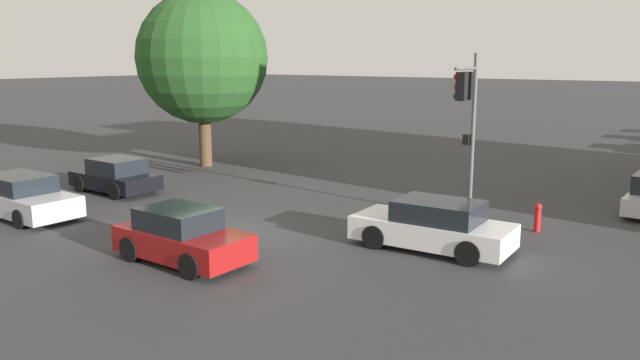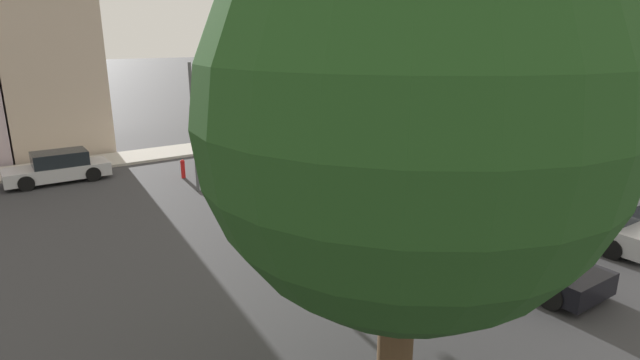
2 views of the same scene
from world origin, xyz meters
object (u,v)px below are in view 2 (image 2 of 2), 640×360
crossing_car_3 (267,161)px  fire_hydrant (183,168)px  street_tree (406,118)px  crossing_car_1 (529,259)px  crossing_car_0 (413,168)px  crossing_car_2 (586,219)px  parked_car_0 (58,168)px  traffic_signal (203,103)px

crossing_car_3 → fire_hydrant: crossing_car_3 is taller
street_tree → crossing_car_1: 8.35m
crossing_car_3 → street_tree: bearing=-24.4°
crossing_car_0 → crossing_car_1: size_ratio=0.99×
street_tree → crossing_car_2: street_tree is taller
crossing_car_1 → crossing_car_3: crossing_car_3 is taller
crossing_car_1 → crossing_car_2: crossing_car_2 is taller
crossing_car_0 → crossing_car_1: 10.05m
crossing_car_0 → crossing_car_3: crossing_car_0 is taller
crossing_car_2 → crossing_car_1: bearing=100.2°
parked_car_0 → fire_hydrant: (-2.84, -5.01, -0.19)m
crossing_car_0 → crossing_car_2: size_ratio=0.83×
traffic_signal → parked_car_0: bearing=-133.6°
traffic_signal → parked_car_0: 8.11m
crossing_car_3 → crossing_car_2: bearing=17.2°
street_tree → crossing_car_3: size_ratio=1.89×
crossing_car_2 → parked_car_0: size_ratio=1.03×
crossing_car_0 → crossing_car_2: (-8.28, 0.23, -0.01)m
parked_car_0 → crossing_car_2: bearing=127.1°
street_tree → crossing_car_2: (2.21, -11.06, -4.75)m
parked_car_0 → crossing_car_1: bearing=116.2°
traffic_signal → parked_car_0: traffic_signal is taller
crossing_car_1 → crossing_car_2: (0.65, -4.38, 0.02)m
crossing_car_0 → parked_car_0: bearing=55.3°
parked_car_0 → fire_hydrant: parked_car_0 is taller
fire_hydrant → crossing_car_3: bearing=-118.1°
traffic_signal → crossing_car_0: 10.00m
crossing_car_1 → traffic_signal: bearing=-163.1°
parked_car_0 → street_tree: bearing=97.1°
street_tree → crossing_car_2: 12.24m
crossing_car_2 → parked_car_0: 22.50m
crossing_car_0 → crossing_car_2: 8.28m
traffic_signal → crossing_car_0: size_ratio=1.44×
crossing_car_0 → crossing_car_1: (-8.92, 4.61, -0.03)m
street_tree → fire_hydrant: (17.50, -2.75, -4.95)m
crossing_car_0 → crossing_car_3: (5.10, 4.93, -0.01)m
street_tree → parked_car_0: 21.01m
street_tree → crossing_car_3: (15.58, -6.36, -4.75)m
crossing_car_1 → parked_car_0: size_ratio=0.87×
crossing_car_2 → crossing_car_3: 14.18m
traffic_signal → crossing_car_3: 4.66m
crossing_car_1 → street_tree: bearing=-75.1°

